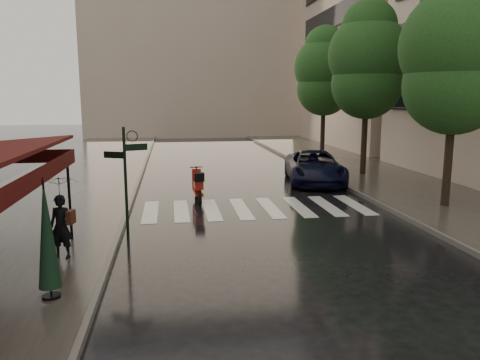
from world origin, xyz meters
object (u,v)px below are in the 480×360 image
object	(u,v)px
parked_car	(314,167)
parasol_back	(47,235)
scooter	(198,186)
pedestrian_with_umbrella	(59,193)

from	to	relation	value
parked_car	parasol_back	bearing A→B (deg)	-117.46
parked_car	scooter	bearing A→B (deg)	-140.99
pedestrian_with_umbrella	parasol_back	world-z (taller)	pedestrian_with_umbrella
parked_car	parasol_back	distance (m)	14.60
pedestrian_with_umbrella	parasol_back	distance (m)	2.35
pedestrian_with_umbrella	parked_car	world-z (taller)	pedestrian_with_umbrella
parked_car	parasol_back	world-z (taller)	parasol_back
pedestrian_with_umbrella	parked_car	bearing A→B (deg)	59.32
pedestrian_with_umbrella	parasol_back	bearing A→B (deg)	-69.67
pedestrian_with_umbrella	scooter	bearing A→B (deg)	73.73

